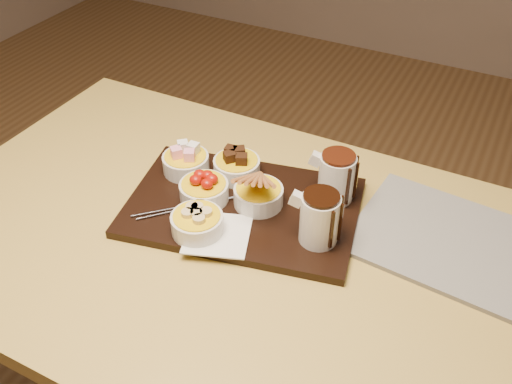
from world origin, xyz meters
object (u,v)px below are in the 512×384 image
at_px(dining_table, 218,265).
at_px(newspaper, 446,240).
at_px(serving_board, 243,207).
at_px(pitcher_milk_chocolate, 336,178).
at_px(bowl_strawberries, 204,191).
at_px(pitcher_dark_chocolate, 319,219).

xyz_separation_m(dining_table, newspaper, (0.41, 0.17, 0.10)).
distance_m(serving_board, pitcher_milk_chocolate, 0.20).
bearing_deg(pitcher_milk_chocolate, serving_board, -158.20).
distance_m(serving_board, bowl_strawberries, 0.08).
xyz_separation_m(bowl_strawberries, pitcher_milk_chocolate, (0.23, 0.12, 0.03)).
xyz_separation_m(dining_table, pitcher_milk_chocolate, (0.18, 0.18, 0.17)).
bearing_deg(pitcher_milk_chocolate, newspaper, -13.31).
relative_size(dining_table, pitcher_milk_chocolate, 11.99).
distance_m(pitcher_dark_chocolate, pitcher_milk_chocolate, 0.13).
xyz_separation_m(dining_table, serving_board, (0.02, 0.08, 0.11)).
bearing_deg(bowl_strawberries, newspaper, 14.23).
xyz_separation_m(bowl_strawberries, pitcher_dark_chocolate, (0.25, -0.00, 0.03)).
relative_size(dining_table, newspaper, 3.56).
relative_size(dining_table, pitcher_dark_chocolate, 11.99).
relative_size(dining_table, serving_board, 2.61).
distance_m(serving_board, pitcher_dark_chocolate, 0.19).
height_order(serving_board, pitcher_dark_chocolate, pitcher_dark_chocolate).
xyz_separation_m(bowl_strawberries, newspaper, (0.47, 0.12, -0.03)).
bearing_deg(serving_board, newspaper, 2.39).
height_order(serving_board, bowl_strawberries, bowl_strawberries).
bearing_deg(dining_table, bowl_strawberries, 136.99).
distance_m(dining_table, serving_board, 0.13).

